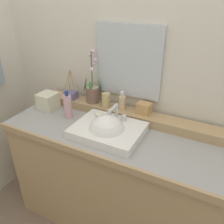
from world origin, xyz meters
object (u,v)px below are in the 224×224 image
object	(u,v)px
soap_bar	(99,115)
lotion_bottle	(68,106)
sink_basin	(107,132)
soap_dispenser	(122,102)
reed_diffuser	(72,95)
potted_plant	(93,91)
tumbler_cup	(106,100)
trinket_box	(144,108)
tissue_box	(48,101)

from	to	relation	value
soap_bar	lotion_bottle	distance (m)	0.24
soap_bar	lotion_bottle	bearing A→B (deg)	-172.33
sink_basin	soap_dispenser	bearing A→B (deg)	94.59
soap_bar	reed_diffuser	distance (m)	0.35
reed_diffuser	lotion_bottle	xyz separation A→B (m)	(0.08, -0.17, -0.01)
potted_plant	tumbler_cup	size ratio (longest dim) A/B	3.66
tumbler_cup	trinket_box	world-z (taller)	tumbler_cup
potted_plant	trinket_box	distance (m)	0.41
soap_dispenser	soap_bar	bearing A→B (deg)	-121.74
soap_dispenser	trinket_box	distance (m)	0.16
potted_plant	tissue_box	bearing A→B (deg)	-152.55
soap_dispenser	lotion_bottle	world-z (taller)	lotion_bottle
sink_basin	reed_diffuser	size ratio (longest dim) A/B	1.84
lotion_bottle	tissue_box	bearing A→B (deg)	169.97
lotion_bottle	reed_diffuser	bearing A→B (deg)	117.07
soap_bar	sink_basin	bearing A→B (deg)	-41.09
potted_plant	tissue_box	distance (m)	0.35
soap_bar	tissue_box	distance (m)	0.45
soap_dispenser	lotion_bottle	bearing A→B (deg)	-150.45
soap_bar	soap_dispenser	world-z (taller)	soap_dispenser
sink_basin	potted_plant	bearing A→B (deg)	134.95
tumbler_cup	lotion_bottle	xyz separation A→B (m)	(-0.22, -0.16, -0.03)
trinket_box	lotion_bottle	world-z (taller)	lotion_bottle
soap_bar	reed_diffuser	size ratio (longest dim) A/B	0.30
soap_bar	lotion_bottle	size ratio (longest dim) A/B	0.34
sink_basin	tissue_box	size ratio (longest dim) A/B	3.31
reed_diffuser	potted_plant	bearing A→B (deg)	9.72
soap_bar	lotion_bottle	xyz separation A→B (m)	(-0.24, -0.03, 0.02)
reed_diffuser	lotion_bottle	bearing A→B (deg)	-62.93
potted_plant	lotion_bottle	distance (m)	0.22
potted_plant	lotion_bottle	size ratio (longest dim) A/B	1.90
reed_diffuser	soap_dispenser	bearing A→B (deg)	3.14
potted_plant	soap_dispenser	world-z (taller)	potted_plant
soap_bar	tumbler_cup	xyz separation A→B (m)	(-0.02, 0.13, 0.05)
tumbler_cup	soap_dispenser	bearing A→B (deg)	15.02
trinket_box	tissue_box	distance (m)	0.73
sink_basin	tumbler_cup	distance (m)	0.28
soap_dispenser	lotion_bottle	xyz separation A→B (m)	(-0.33, -0.19, -0.03)
tumbler_cup	reed_diffuser	world-z (taller)	reed_diffuser
tumbler_cup	tissue_box	distance (m)	0.46
tumbler_cup	lotion_bottle	distance (m)	0.27
soap_bar	tissue_box	bearing A→B (deg)	179.20
sink_basin	potted_plant	distance (m)	0.40
sink_basin	soap_bar	bearing A→B (deg)	138.91
soap_dispenser	reed_diffuser	distance (m)	0.42
potted_plant	soap_bar	bearing A→B (deg)	-47.86
tumbler_cup	tissue_box	world-z (taller)	tumbler_cup
potted_plant	trinket_box	bearing A→B (deg)	-0.22
sink_basin	soap_dispenser	distance (m)	0.28
reed_diffuser	tissue_box	size ratio (longest dim) A/B	1.80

